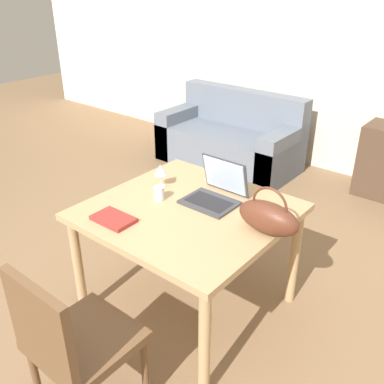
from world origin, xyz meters
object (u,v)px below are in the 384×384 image
drinking_glass (159,193)px  handbag (268,217)px  wine_glass (160,171)px  laptop (217,190)px  couch (230,140)px  chair (71,340)px

drinking_glass → handbag: bearing=7.4°
wine_glass → laptop: bearing=12.3°
couch → handbag: 2.71m
couch → wine_glass: (0.83, -2.03, 0.56)m
couch → wine_glass: wine_glass is taller
chair → handbag: bearing=69.2°
chair → laptop: bearing=92.3°
wine_glass → handbag: (0.82, -0.05, -0.02)m
laptop → couch: bearing=122.1°
wine_glass → handbag: bearing=-3.4°
handbag → laptop: bearing=163.0°
laptop → wine_glass: size_ratio=2.08×
laptop → wine_glass: 0.40m
chair → couch: bearing=112.3°
chair → drinking_glass: chair is taller
chair → drinking_glass: 1.01m
chair → laptop: size_ratio=2.83×
handbag → couch: bearing=128.5°
drinking_glass → chair: bearing=-71.1°
chair → laptop: (-0.04, 1.15, 0.29)m
drinking_glass → handbag: 0.71m
wine_glass → chair: bearing=-67.9°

